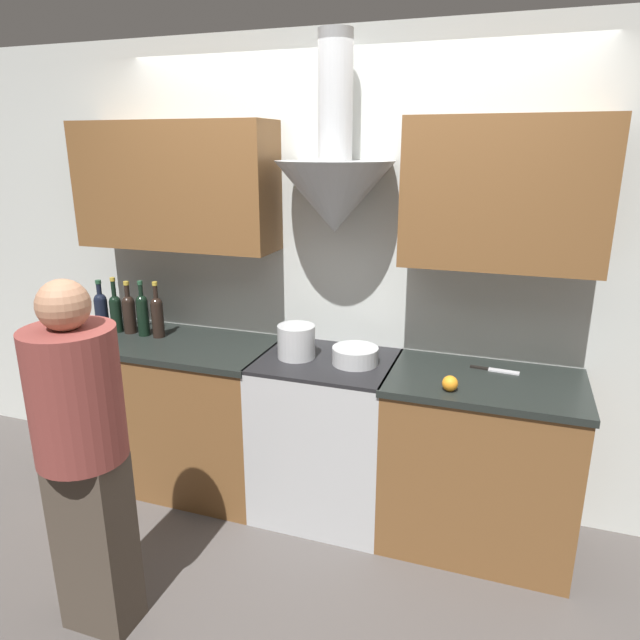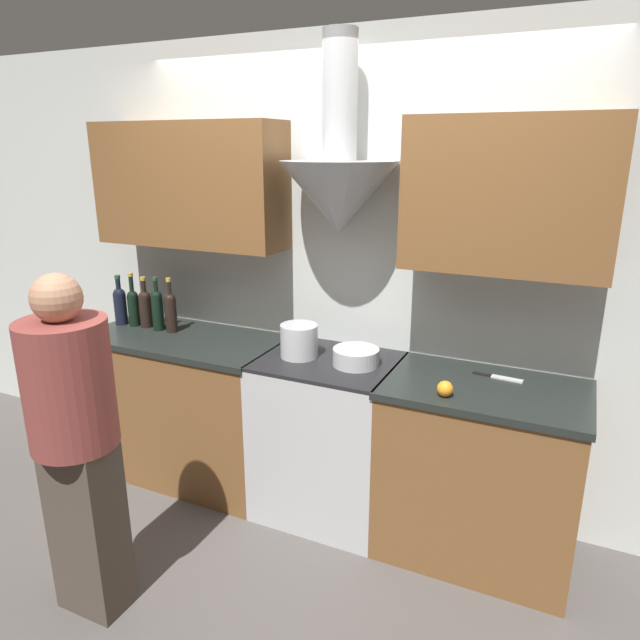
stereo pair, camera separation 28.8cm
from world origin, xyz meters
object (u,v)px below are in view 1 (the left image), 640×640
(stove_range, at_px, (326,436))
(mixing_bowl, at_px, (355,355))
(wine_bottle_4, at_px, (157,315))
(wine_bottle_2, at_px, (129,312))
(wine_bottle_1, at_px, (116,311))
(orange_fruit, at_px, (450,383))
(person_foreground_left, at_px, (83,450))
(wine_bottle_3, at_px, (143,313))
(wine_bottle_0, at_px, (101,310))
(stock_pot, at_px, (296,341))

(stove_range, height_order, mixing_bowl, mixing_bowl)
(stove_range, distance_m, wine_bottle_4, 1.22)
(wine_bottle_2, bearing_deg, wine_bottle_1, -174.19)
(wine_bottle_4, bearing_deg, wine_bottle_1, 178.88)
(wine_bottle_1, xyz_separation_m, orange_fruit, (2.04, -0.24, -0.09))
(wine_bottle_4, xyz_separation_m, person_foreground_left, (0.40, -1.14, -0.21))
(wine_bottle_1, height_order, wine_bottle_4, wine_bottle_1)
(orange_fruit, height_order, person_foreground_left, person_foreground_left)
(stove_range, relative_size, wine_bottle_3, 2.74)
(wine_bottle_0, bearing_deg, wine_bottle_3, 1.08)
(wine_bottle_3, bearing_deg, orange_fruit, -7.25)
(orange_fruit, bearing_deg, wine_bottle_0, 173.90)
(wine_bottle_4, distance_m, stock_pot, 0.91)
(stock_pot, xyz_separation_m, person_foreground_left, (-0.50, -1.08, -0.16))
(wine_bottle_0, distance_m, wine_bottle_3, 0.30)
(orange_fruit, bearing_deg, wine_bottle_2, 172.69)
(wine_bottle_1, xyz_separation_m, stock_pot, (1.20, -0.06, -0.04))
(stove_range, xyz_separation_m, wine_bottle_2, (-1.28, 0.05, 0.59))
(wine_bottle_1, height_order, orange_fruit, wine_bottle_1)
(stove_range, height_order, wine_bottle_4, wine_bottle_4)
(stove_range, bearing_deg, stock_pot, -173.12)
(person_foreground_left, bearing_deg, stock_pot, 65.20)
(wine_bottle_2, distance_m, wine_bottle_3, 0.11)
(stove_range, distance_m, stock_pot, 0.57)
(wine_bottle_3, height_order, wine_bottle_4, wine_bottle_4)
(wine_bottle_1, distance_m, wine_bottle_4, 0.30)
(wine_bottle_2, relative_size, person_foreground_left, 0.21)
(orange_fruit, bearing_deg, wine_bottle_1, 173.26)
(wine_bottle_4, bearing_deg, person_foreground_left, -70.40)
(stove_range, relative_size, wine_bottle_4, 2.72)
(person_foreground_left, bearing_deg, wine_bottle_3, 114.02)
(stove_range, distance_m, wine_bottle_1, 1.49)
(wine_bottle_3, bearing_deg, wine_bottle_1, 177.93)
(mixing_bowl, bearing_deg, wine_bottle_0, 178.78)
(stove_range, relative_size, stock_pot, 4.53)
(stove_range, xyz_separation_m, wine_bottle_3, (-1.17, 0.03, 0.60))
(wine_bottle_4, distance_m, person_foreground_left, 1.22)
(wine_bottle_1, xyz_separation_m, wine_bottle_4, (0.30, -0.01, 0.01))
(wine_bottle_1, distance_m, stock_pot, 1.21)
(stove_range, xyz_separation_m, person_foreground_left, (-0.66, -1.10, 0.38))
(mixing_bowl, distance_m, person_foreground_left, 1.38)
(stock_pot, relative_size, orange_fruit, 2.74)
(orange_fruit, bearing_deg, person_foreground_left, -146.07)
(person_foreground_left, bearing_deg, wine_bottle_4, 109.60)
(stove_range, distance_m, mixing_bowl, 0.53)
(stock_pot, distance_m, mixing_bowl, 0.33)
(wine_bottle_1, bearing_deg, mixing_bowl, -1.77)
(wine_bottle_2, height_order, stock_pot, wine_bottle_2)
(wine_bottle_0, bearing_deg, orange_fruit, -6.10)
(wine_bottle_0, relative_size, orange_fruit, 4.33)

